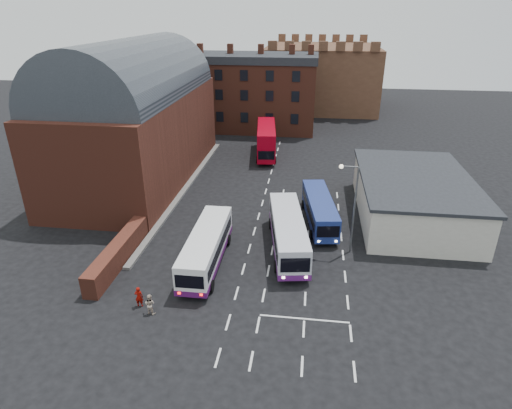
# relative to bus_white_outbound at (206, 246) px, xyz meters

# --- Properties ---
(ground) EXTENTS (180.00, 180.00, 0.00)m
(ground) POSITION_rel_bus_white_outbound_xyz_m (3.05, -2.79, -1.65)
(ground) COLOR black
(railway_station) EXTENTS (12.00, 28.00, 16.00)m
(railway_station) POSITION_rel_bus_white_outbound_xyz_m (-12.45, 18.21, 5.98)
(railway_station) COLOR #602B1E
(railway_station) RESTS_ON ground
(forecourt_wall) EXTENTS (1.20, 10.00, 1.80)m
(forecourt_wall) POSITION_rel_bus_white_outbound_xyz_m (-7.15, -0.79, -0.75)
(forecourt_wall) COLOR #602B1E
(forecourt_wall) RESTS_ON ground
(cream_building) EXTENTS (10.40, 16.40, 4.25)m
(cream_building) POSITION_rel_bus_white_outbound_xyz_m (18.05, 11.21, 0.50)
(cream_building) COLOR beige
(cream_building) RESTS_ON ground
(brick_terrace) EXTENTS (22.00, 10.00, 11.00)m
(brick_terrace) POSITION_rel_bus_white_outbound_xyz_m (-2.95, 43.21, 3.85)
(brick_terrace) COLOR brown
(brick_terrace) RESTS_ON ground
(castle_keep) EXTENTS (22.00, 22.00, 12.00)m
(castle_keep) POSITION_rel_bus_white_outbound_xyz_m (9.05, 63.21, 4.35)
(castle_keep) COLOR brown
(castle_keep) RESTS_ON ground
(bus_white_outbound) EXTENTS (2.68, 10.28, 2.80)m
(bus_white_outbound) POSITION_rel_bus_white_outbound_xyz_m (0.00, 0.00, 0.00)
(bus_white_outbound) COLOR white
(bus_white_outbound) RESTS_ON ground
(bus_white_inbound) EXTENTS (4.18, 11.15, 2.97)m
(bus_white_inbound) POSITION_rel_bus_white_outbound_xyz_m (6.33, 3.16, 0.10)
(bus_white_inbound) COLOR silver
(bus_white_inbound) RESTS_ON ground
(bus_blue) EXTENTS (3.59, 9.86, 2.63)m
(bus_blue) POSITION_rel_bus_white_outbound_xyz_m (9.00, 8.47, -0.10)
(bus_blue) COLOR navy
(bus_blue) RESTS_ON ground
(bus_red_double) EXTENTS (3.59, 10.72, 4.21)m
(bus_red_double) POSITION_rel_bus_white_outbound_xyz_m (1.64, 28.59, 0.58)
(bus_red_double) COLOR #A50215
(bus_red_double) RESTS_ON ground
(street_lamp) EXTENTS (1.58, 0.36, 7.77)m
(street_lamp) POSITION_rel_bus_white_outbound_xyz_m (11.38, 3.49, 3.04)
(street_lamp) COLOR #55575A
(street_lamp) RESTS_ON ground
(pedestrian_red) EXTENTS (0.61, 0.44, 1.57)m
(pedestrian_red) POSITION_rel_bus_white_outbound_xyz_m (-3.38, -5.94, -0.87)
(pedestrian_red) COLOR #7E0903
(pedestrian_red) RESTS_ON ground
(pedestrian_beige) EXTENTS (0.83, 0.71, 1.49)m
(pedestrian_beige) POSITION_rel_bus_white_outbound_xyz_m (-2.36, -6.56, -0.91)
(pedestrian_beige) COLOR #B7A48F
(pedestrian_beige) RESTS_ON ground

